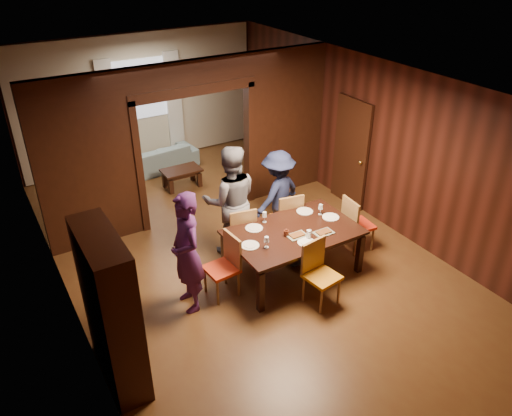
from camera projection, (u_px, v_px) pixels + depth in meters
floor at (241, 253)px, 8.42m from camera, size 9.00×9.00×0.00m
ceiling at (238, 82)px, 6.99m from camera, size 5.50×9.00×0.02m
room_walls at (189, 134)px, 9.08m from camera, size 5.52×9.01×2.90m
person_purple at (187, 253)px, 6.83m from camera, size 0.46×0.68×1.81m
person_grey at (231, 201)px, 8.03m from camera, size 1.11×0.99×1.90m
person_navy at (278, 194)px, 8.59m from camera, size 1.14×0.86×1.57m
sofa at (154, 159)px, 11.13m from camera, size 1.97×0.92×0.56m
serving_bowl at (297, 221)px, 7.76m from camera, size 0.35×0.35×0.08m
dining_table at (293, 251)px, 7.78m from camera, size 1.98×1.23×0.76m
coffee_table at (182, 178)px, 10.46m from camera, size 0.80×0.50×0.40m
chair_left at (221, 267)px, 7.25m from camera, size 0.47×0.47×0.97m
chair_right at (359, 223)px, 8.32m from camera, size 0.48×0.48×0.97m
chair_far_l at (240, 231)px, 8.10m from camera, size 0.52×0.52×0.97m
chair_far_r at (286, 217)px, 8.51m from camera, size 0.51×0.51×0.97m
chair_near at (322, 275)px, 7.09m from camera, size 0.50×0.50×0.97m
hutch at (111, 310)px, 5.67m from camera, size 0.40×1.20×2.00m
door_right at (351, 153)px, 9.48m from camera, size 0.06×0.90×2.10m
window_far at (140, 89)px, 10.89m from camera, size 1.20×0.03×1.30m
curtain_left at (110, 115)px, 10.75m from camera, size 0.35×0.06×2.40m
curtain_right at (174, 104)px, 11.42m from camera, size 0.35×0.06×2.40m
plate_left at (250, 245)px, 7.24m from camera, size 0.27×0.27×0.01m
plate_far_l at (254, 228)px, 7.65m from camera, size 0.27×0.27×0.01m
plate_far_r at (305, 211)px, 8.11m from camera, size 0.27×0.27×0.01m
plate_right at (331, 217)px, 7.95m from camera, size 0.27×0.27×0.01m
plate_near at (307, 242)px, 7.31m from camera, size 0.27×0.27×0.01m
platter_a at (297, 235)px, 7.46m from camera, size 0.30×0.20×0.04m
platter_b at (324, 232)px, 7.53m from camera, size 0.30×0.20×0.04m
wineglass_left at (267, 242)px, 7.16m from camera, size 0.08×0.08×0.18m
wineglass_far at (264, 217)px, 7.78m from camera, size 0.08×0.08×0.18m
wineglass_right at (320, 209)px, 7.99m from camera, size 0.08×0.08×0.18m
tumbler at (309, 234)px, 7.38m from camera, size 0.07×0.07×0.14m
condiment_jar at (286, 233)px, 7.45m from camera, size 0.08×0.08×0.11m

